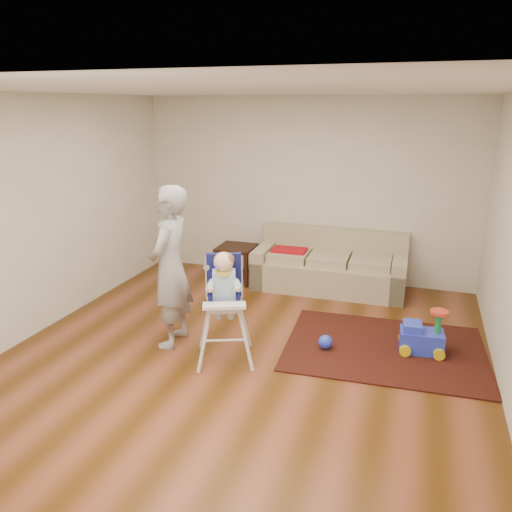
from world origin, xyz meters
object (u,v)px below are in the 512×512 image
(ride_on_toy, at_px, (422,330))
(high_chair, at_px, (225,309))
(toy_ball, at_px, (325,342))
(side_table, at_px, (237,263))
(adult, at_px, (170,268))
(sofa, at_px, (329,262))

(ride_on_toy, bearing_deg, high_chair, -163.08)
(toy_ball, bearing_deg, high_chair, -151.41)
(side_table, bearing_deg, adult, -88.37)
(sofa, xyz_separation_m, side_table, (-1.39, -0.08, -0.14))
(adult, bearing_deg, high_chair, 73.08)
(ride_on_toy, xyz_separation_m, adult, (-2.64, -0.63, 0.63))
(ride_on_toy, xyz_separation_m, high_chair, (-1.95, -0.79, 0.31))
(sofa, bearing_deg, side_table, -177.40)
(side_table, xyz_separation_m, toy_ball, (1.71, -1.80, -0.17))
(ride_on_toy, height_order, adult, adult)
(side_table, bearing_deg, ride_on_toy, -29.64)
(side_table, height_order, toy_ball, side_table)
(ride_on_toy, relative_size, toy_ball, 3.20)
(ride_on_toy, bearing_deg, adult, -171.66)
(high_chair, xyz_separation_m, adult, (-0.69, 0.16, 0.32))
(high_chair, height_order, adult, adult)
(high_chair, bearing_deg, side_table, 85.92)
(toy_ball, distance_m, adult, 1.87)
(ride_on_toy, height_order, toy_ball, ride_on_toy)
(sofa, relative_size, toy_ball, 14.00)
(side_table, distance_m, ride_on_toy, 3.11)
(toy_ball, bearing_deg, side_table, 133.50)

